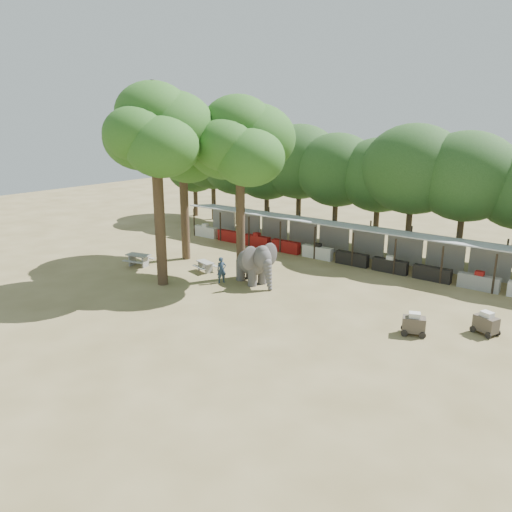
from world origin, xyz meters
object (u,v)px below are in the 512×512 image
Objects in this scene: yard_tree_left at (183,144)px; yard_tree_back at (240,142)px; cart_front at (414,324)px; picnic_table_far at (205,265)px; picnic_table_near at (139,258)px; cart_back at (486,323)px; elephant at (255,263)px; yard_tree_center at (156,132)px; handler at (222,270)px.

yard_tree_back reaches higher than yard_tree_left.
yard_tree_left is 8.18× the size of cart_front.
yard_tree_back is 8.43× the size of cart_front.
picnic_table_far is (3.42, -1.66, -7.75)m from yard_tree_left.
picnic_table_near is (-7.11, -2.57, -7.99)m from yard_tree_back.
cart_front is 0.99× the size of cart_back.
picnic_table_near is (-8.70, -1.97, -0.76)m from elephant.
yard_tree_left reaches higher than picnic_table_far.
yard_tree_back is at bearing 177.38° from elephant.
yard_tree_center is 6.06× the size of picnic_table_near.
cart_back is at bearing 0.72° from yard_tree_back.
yard_tree_back reaches higher than cart_front.
picnic_table_far is 1.20× the size of cart_back.
picnic_table_far is at bearing -154.62° from cart_back.
cart_front reaches higher than picnic_table_near.
elephant is (7.59, -1.60, -6.89)m from yard_tree_left.
cart_back is (14.92, 0.19, -7.98)m from yard_tree_back.
elephant is at bearing -23.16° from handler.
yard_tree_center is at bearing -81.90° from picnic_table_far.
cart_front is at bearing -9.31° from yard_tree_left.
yard_tree_back reaches higher than picnic_table_far.
cart_back is (2.70, 2.17, 0.01)m from cart_front.
yard_tree_center is 8.93× the size of cart_front.
yard_tree_back is 8.52m from picnic_table_far.
elephant reaches higher than cart_back.
handler is at bearing -6.90° from picnic_table_near.
picnic_table_near is (-4.11, 1.43, -8.66)m from yard_tree_center.
cart_front reaches higher than picnic_table_far.
yard_tree_center reaches higher than yard_tree_left.
picnic_table_near is at bearing 160.80° from yard_tree_center.
yard_tree_center is 7.34× the size of picnic_table_far.
handler is at bearing -25.07° from yard_tree_left.
cart_back is at bearing -6.66° from picnic_table_near.
picnic_table_near is at bearing -149.31° from elephant.
elephant is 2.15m from handler.
yard_tree_back is at bearing -9.46° from yard_tree_left.
cart_back is (15.09, 1.92, -0.26)m from handler.
yard_tree_left is 0.92× the size of yard_tree_center.
elephant is 8.95m from picnic_table_near.
yard_tree_left is at bearing 58.96° from picnic_table_near.
cart_back is (13.33, 0.78, -0.75)m from elephant.
yard_tree_center reaches higher than cart_front.
yard_tree_left is at bearing 169.41° from picnic_table_far.
yard_tree_left is 19.99m from cart_front.
picnic_table_near is at bearing -107.25° from yard_tree_left.
picnic_table_near reaches higher than picnic_table_far.
yard_tree_left is 3.12× the size of elephant.
yard_tree_left is at bearing 148.50° from cart_front.
handler is 7.00m from picnic_table_near.
cart_back reaches higher than picnic_table_far.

